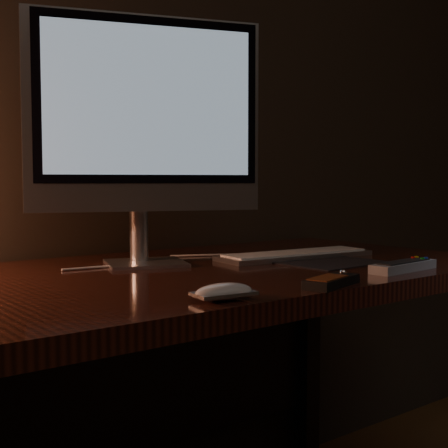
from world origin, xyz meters
TOP-DOWN VIEW (x-y plane):
  - desk at (0.00, 1.93)m, footprint 1.60×0.75m
  - monitor at (0.02, 1.97)m, footprint 0.51×0.21m
  - keyboard at (0.38, 1.86)m, footprint 0.43×0.16m
  - mousepad at (0.38, 1.74)m, footprint 0.23×0.19m
  - mouse at (-0.10, 1.53)m, footprint 0.11×0.07m
  - media_remote at (0.14, 1.52)m, footprint 0.15×0.09m
  - tv_remote at (0.40, 1.56)m, footprint 0.19×0.06m
  - cable at (0.12, 1.99)m, footprint 0.55×0.17m

SIDE VIEW (x-z plane):
  - desk at x=0.00m, z-range 0.25..1.00m
  - mousepad at x=0.38m, z-range 0.75..0.75m
  - cable at x=0.12m, z-range 0.75..0.75m
  - keyboard at x=0.38m, z-range 0.75..0.77m
  - media_remote at x=0.14m, z-range 0.75..0.77m
  - mouse at x=-0.10m, z-range 0.75..0.77m
  - tv_remote at x=0.40m, z-range 0.75..0.77m
  - monitor at x=0.02m, z-range 0.80..1.36m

